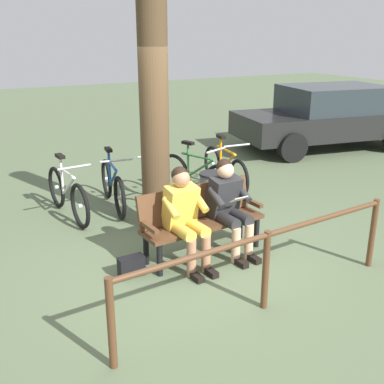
# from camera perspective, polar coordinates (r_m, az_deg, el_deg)

# --- Properties ---
(ground_plane) EXTENTS (40.00, 40.00, 0.00)m
(ground_plane) POSITION_cam_1_polar(r_m,az_deg,el_deg) (5.89, 0.93, -8.23)
(ground_plane) COLOR #566647
(bench) EXTENTS (1.63, 0.59, 0.87)m
(bench) POSITION_cam_1_polar(r_m,az_deg,el_deg) (5.88, 0.98, -2.86)
(bench) COLOR #51331E
(bench) RESTS_ON ground
(person_reading) EXTENTS (0.51, 0.78, 1.20)m
(person_reading) POSITION_cam_1_polar(r_m,az_deg,el_deg) (5.87, 4.47, -1.30)
(person_reading) COLOR #262628
(person_reading) RESTS_ON ground
(person_companion) EXTENTS (0.51, 0.78, 1.20)m
(person_companion) POSITION_cam_1_polar(r_m,az_deg,el_deg) (5.53, -0.85, -2.55)
(person_companion) COLOR gold
(person_companion) RESTS_ON ground
(handbag) EXTENTS (0.30, 0.15, 0.24)m
(handbag) POSITION_cam_1_polar(r_m,az_deg,el_deg) (5.53, -7.35, -8.91)
(handbag) COLOR black
(handbag) RESTS_ON ground
(tree_trunk) EXTENTS (0.39, 0.39, 3.13)m
(tree_trunk) POSITION_cam_1_polar(r_m,az_deg,el_deg) (6.39, -4.58, 8.76)
(tree_trunk) COLOR #4C3823
(tree_trunk) RESTS_ON ground
(litter_bin) EXTENTS (0.39, 0.39, 0.76)m
(litter_bin) POSITION_cam_1_polar(r_m,az_deg,el_deg) (6.88, 2.48, -0.69)
(litter_bin) COLOR slate
(litter_bin) RESTS_ON ground
(bicycle_black) EXTENTS (0.48, 1.68, 0.94)m
(bicycle_black) POSITION_cam_1_polar(r_m,az_deg,el_deg) (8.39, 4.01, 2.78)
(bicycle_black) COLOR black
(bicycle_black) RESTS_ON ground
(bicycle_blue) EXTENTS (0.70, 1.59, 0.94)m
(bicycle_blue) POSITION_cam_1_polar(r_m,az_deg,el_deg) (7.95, 0.51, 1.90)
(bicycle_blue) COLOR black
(bicycle_blue) RESTS_ON ground
(bicycle_purple) EXTENTS (0.68, 1.60, 0.94)m
(bicycle_purple) POSITION_cam_1_polar(r_m,az_deg,el_deg) (7.71, -4.82, 1.30)
(bicycle_purple) COLOR black
(bicycle_purple) RESTS_ON ground
(bicycle_red) EXTENTS (0.48, 1.67, 0.94)m
(bicycle_red) POSITION_cam_1_polar(r_m,az_deg,el_deg) (7.56, -9.58, 0.73)
(bicycle_red) COLOR black
(bicycle_red) RESTS_ON ground
(bicycle_green) EXTENTS (0.48, 1.68, 0.94)m
(bicycle_green) POSITION_cam_1_polar(r_m,az_deg,el_deg) (7.32, -14.84, -0.26)
(bicycle_green) COLOR black
(bicycle_green) RESTS_ON ground
(railing_fence) EXTENTS (3.39, 0.32, 0.85)m
(railing_fence) POSITION_cam_1_polar(r_m,az_deg,el_deg) (4.74, 9.00, -7.47)
(railing_fence) COLOR #51331E
(railing_fence) RESTS_ON ground
(parked_car) EXTENTS (4.45, 2.58, 1.47)m
(parked_car) POSITION_cam_1_polar(r_m,az_deg,el_deg) (11.76, 16.10, 8.87)
(parked_car) COLOR black
(parked_car) RESTS_ON ground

